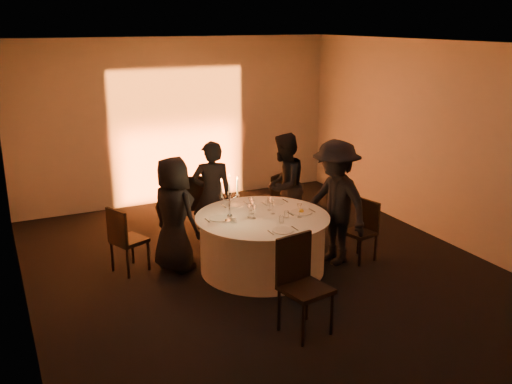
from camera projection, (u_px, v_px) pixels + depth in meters
name	position (u px, v px, depth m)	size (l,w,h in m)	color
floor	(262.00, 269.00, 7.82)	(7.00, 7.00, 0.00)	black
ceiling	(263.00, 44.00, 6.95)	(7.00, 7.00, 0.00)	silver
wall_back	(178.00, 121.00, 10.41)	(7.00, 7.00, 0.00)	beige
wall_front	(464.00, 262.00, 4.36)	(7.00, 7.00, 0.00)	beige
wall_left	(13.00, 192.00, 6.15)	(7.00, 7.00, 0.00)	beige
wall_right	(440.00, 142.00, 8.62)	(7.00, 7.00, 0.00)	beige
uplighter_fixture	(186.00, 201.00, 10.57)	(0.25, 0.12, 0.10)	black
banquet_table	(262.00, 243.00, 7.71)	(1.80, 1.80, 0.77)	black
chair_left	(124.00, 237.00, 7.57)	(0.53, 0.53, 0.92)	black
chair_back_left	(191.00, 202.00, 8.86)	(0.53, 0.53, 1.00)	black
chair_back_right	(273.00, 196.00, 9.36)	(0.53, 0.53, 0.89)	black
chair_right	(363.00, 227.00, 8.03)	(0.45, 0.45, 0.85)	black
chair_front	(300.00, 278.00, 6.13)	(0.55, 0.55, 1.08)	black
guest_left	(174.00, 214.00, 7.61)	(0.77, 0.50, 1.57)	black
guest_back_left	(212.00, 195.00, 8.37)	(0.59, 0.39, 1.62)	black
guest_back_right	(284.00, 186.00, 8.81)	(0.80, 0.62, 1.64)	black
guest_right	(335.00, 203.00, 7.82)	(1.13, 0.65, 1.75)	black
plate_left	(219.00, 219.00, 7.48)	(0.36, 0.27, 0.01)	white
plate_back_left	(235.00, 204.00, 8.05)	(0.36, 0.25, 0.01)	white
plate_back_right	(275.00, 202.00, 8.15)	(0.35, 0.29, 0.01)	white
plate_right	(301.00, 212.00, 7.72)	(0.36, 0.30, 0.08)	white
plate_front	(283.00, 230.00, 7.06)	(0.36, 0.27, 0.01)	white
coffee_cup	(233.00, 220.00, 7.37)	(0.11, 0.11, 0.07)	white
candelabra	(230.00, 205.00, 7.33)	(0.27, 0.13, 0.64)	white
wine_glass_a	(251.00, 201.00, 7.76)	(0.07, 0.07, 0.19)	silver
wine_glass_b	(254.00, 209.00, 7.46)	(0.07, 0.07, 0.19)	silver
wine_glass_c	(299.00, 208.00, 7.50)	(0.07, 0.07, 0.19)	silver
wine_glass_d	(252.00, 204.00, 7.64)	(0.07, 0.07, 0.19)	silver
wine_glass_e	(249.00, 207.00, 7.51)	(0.07, 0.07, 0.19)	silver
wine_glass_f	(270.00, 201.00, 7.79)	(0.07, 0.07, 0.19)	silver
wine_glass_g	(273.00, 204.00, 7.64)	(0.07, 0.07, 0.19)	silver
tumbler_a	(269.00, 202.00, 8.04)	(0.07, 0.07, 0.09)	silver
tumbler_b	(281.00, 220.00, 7.33)	(0.07, 0.07, 0.09)	silver
tumbler_c	(287.00, 214.00, 7.52)	(0.07, 0.07, 0.09)	silver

